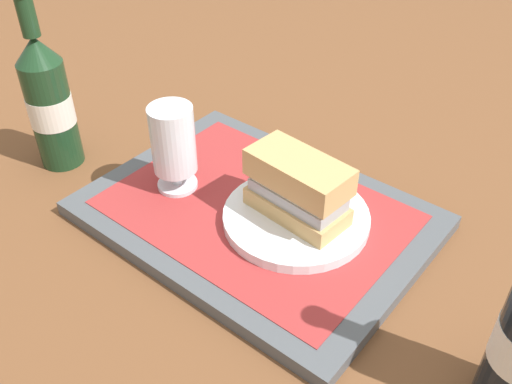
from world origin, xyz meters
TOP-DOWN VIEW (x-y plane):
  - ground_plane at (0.00, 0.00)m, footprint 3.00×3.00m
  - tray at (0.00, 0.00)m, footprint 0.44×0.32m
  - placemat at (0.00, 0.00)m, footprint 0.38×0.27m
  - plate at (-0.06, -0.01)m, footprint 0.19×0.19m
  - sandwich at (-0.05, -0.01)m, footprint 0.14×0.07m
  - beer_glass at (0.12, 0.03)m, footprint 0.06×0.06m
  - beer_bottle at (0.32, 0.08)m, footprint 0.07×0.07m

SIDE VIEW (x-z plane):
  - ground_plane at x=0.00m, z-range 0.00..0.00m
  - tray at x=0.00m, z-range 0.00..0.02m
  - placemat at x=0.00m, z-range 0.02..0.02m
  - plate at x=-0.06m, z-range 0.02..0.04m
  - sandwich at x=-0.05m, z-range 0.04..0.12m
  - beer_glass at x=0.12m, z-range 0.03..0.15m
  - beer_bottle at x=0.32m, z-range -0.03..0.24m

